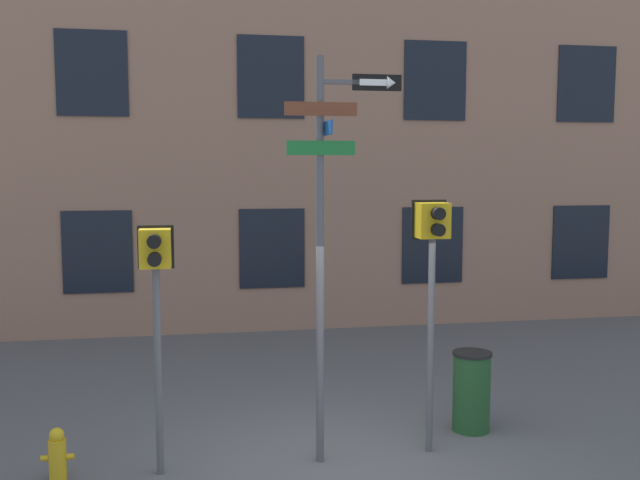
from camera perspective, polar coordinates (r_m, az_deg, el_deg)
The scene contains 6 objects.
ground_plane at distance 8.33m, azimuth 1.85°, elevation -18.07°, with size 60.00×60.00×0.00m, color #515154.
street_sign_pole at distance 7.94m, azimuth 0.52°, elevation 1.24°, with size 1.32×0.74×4.59m.
pedestrian_signal_left at distance 7.87m, azimuth -12.99°, elevation -3.09°, with size 0.39×0.40×2.75m.
pedestrian_signal_right at distance 8.37m, azimuth 8.97°, elevation -1.06°, with size 0.42×0.40×3.00m.
fire_hydrant at distance 8.54m, azimuth -20.27°, elevation -15.80°, with size 0.35×0.19×0.58m.
trash_bin at distance 9.53m, azimuth 12.03°, elevation -11.74°, with size 0.50×0.50×1.03m.
Camera 1 is at (-1.60, -7.44, 3.38)m, focal length 40.00 mm.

